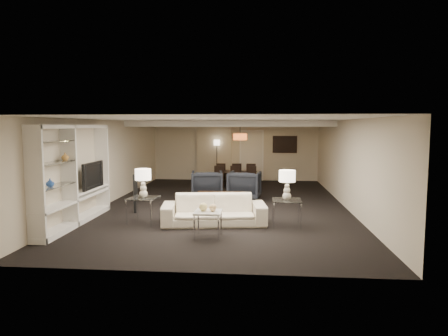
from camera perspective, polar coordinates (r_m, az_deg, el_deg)
floor at (r=11.84m, az=0.00°, el=-5.30°), size 11.00×11.00×0.00m
ceiling at (r=11.61m, az=0.00°, el=6.89°), size 7.00×11.00×0.02m
wall_back at (r=17.13m, az=1.62°, el=2.42°), size 7.00×0.02×2.50m
wall_front at (r=6.24m, az=-4.45°, el=-3.89°), size 7.00×0.02×2.50m
wall_left at (r=12.46m, az=-16.25°, el=0.83°), size 0.02×11.00×2.50m
wall_right at (r=11.87m, az=17.08°, el=0.56°), size 0.02×11.00×2.50m
ceiling_soffit at (r=15.10m, az=1.17°, el=6.30°), size 7.00×4.00×0.20m
curtains at (r=17.13m, az=-1.41°, el=2.25°), size 1.50×0.12×2.40m
door at (r=17.08m, az=3.96°, el=1.72°), size 0.90×0.05×2.10m
painting at (r=17.07m, az=8.68°, el=3.35°), size 0.95×0.04×0.65m
media_unit at (r=10.02m, az=-20.60°, el=-0.95°), size 0.38×3.40×2.35m
pendant_light at (r=15.09m, az=2.31°, el=4.48°), size 0.52×0.52×0.24m
sofa at (r=9.47m, az=-1.44°, el=-5.98°), size 2.53×1.26×0.71m
coffee_table at (r=11.06m, az=-0.50°, el=-4.85°), size 1.35×0.81×0.48m
armchair_left at (r=12.76m, az=-2.44°, el=-2.43°), size 1.09×1.11×0.90m
armchair_right at (r=12.66m, az=2.95°, el=-2.50°), size 1.08×1.11×0.90m
side_table_left at (r=9.82m, az=-11.39°, el=-5.93°), size 0.74×0.74×0.62m
side_table_right at (r=9.45m, az=8.93°, el=-6.35°), size 0.67×0.67×0.62m
table_lamp_left at (r=9.71m, az=-11.47°, el=-2.14°), size 0.41×0.41×0.69m
table_lamp_right at (r=9.33m, az=8.99°, el=-2.42°), size 0.38×0.38×0.69m
marble_table at (r=8.43m, az=-2.28°, el=-8.03°), size 0.56×0.56×0.56m
gold_gourd_a at (r=8.36m, az=-2.98°, el=-5.57°), size 0.18×0.18×0.18m
gold_gourd_b at (r=8.34m, az=-1.61°, el=-5.68°), size 0.16×0.16×0.16m
television at (r=10.66m, az=-18.79°, el=-0.99°), size 1.16×0.15×0.67m
vase_blue at (r=9.05m, az=-23.60°, el=-1.94°), size 0.17×0.17×0.18m
vase_amber at (r=9.62m, az=-21.75°, el=1.54°), size 0.16×0.16×0.17m
floor_speaker at (r=10.97m, az=-12.53°, el=-3.59°), size 0.15×0.15×1.04m
dining_table at (r=15.45m, az=1.65°, el=-1.58°), size 1.70×1.07×0.57m
chair_nl at (r=14.83m, az=-0.81°, el=-1.36°), size 0.42×0.42×0.84m
chair_nm at (r=14.78m, az=1.50°, el=-1.39°), size 0.43×0.43×0.84m
chair_nr at (r=14.76m, az=3.83°, el=-1.41°), size 0.44×0.44×0.84m
chair_fl at (r=16.12m, az=-0.34°, el=-0.77°), size 0.42×0.42×0.84m
chair_fm at (r=16.07m, az=1.79°, el=-0.79°), size 0.43×0.43×0.84m
chair_fr at (r=16.05m, az=3.93°, el=-0.81°), size 0.41×0.41×0.84m
floor_lamp at (r=16.92m, az=-1.03°, el=1.09°), size 0.33×0.33×1.75m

